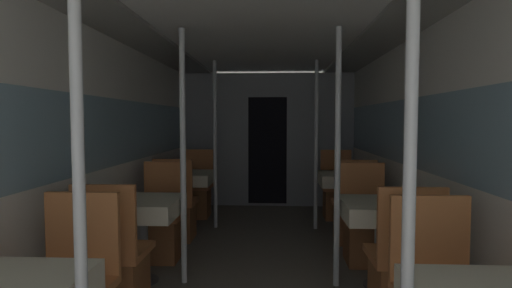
# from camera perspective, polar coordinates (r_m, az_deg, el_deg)

# --- Properties ---
(wall_left) EXTENTS (0.05, 8.31, 2.21)m
(wall_left) POSITION_cam_1_polar(r_m,az_deg,el_deg) (4.02, -20.45, -1.00)
(wall_left) COLOR silver
(wall_left) RESTS_ON ground_plane
(wall_right) EXTENTS (0.05, 8.31, 2.21)m
(wall_right) POSITION_cam_1_polar(r_m,az_deg,el_deg) (3.92, 22.38, -1.15)
(wall_right) COLOR silver
(wall_right) RESTS_ON ground_plane
(ceiling_panel) EXTENTS (2.90, 8.31, 0.07)m
(ceiling_panel) POSITION_cam_1_polar(r_m,az_deg,el_deg) (3.78, 0.69, 16.06)
(ceiling_panel) COLOR white
(ceiling_panel) RESTS_ON wall_left
(bulkhead_far) EXTENTS (2.84, 0.09, 2.21)m
(bulkhead_far) POSITION_cam_1_polar(r_m,az_deg,el_deg) (6.67, 1.66, 0.56)
(bulkhead_far) COLOR gray
(bulkhead_far) RESTS_ON ground_plane
(support_pole_left_0) EXTENTS (0.05, 0.05, 2.21)m
(support_pole_left_0) POSITION_cam_1_polar(r_m,az_deg,el_deg) (1.80, -23.93, -7.08)
(support_pole_left_0) COLOR silver
(support_pole_left_0) RESTS_ON ground_plane
(dining_table_left_1) EXTENTS (0.66, 0.66, 0.74)m
(dining_table_left_1) POSITION_cam_1_polar(r_m,az_deg,el_deg) (3.70, -16.06, -9.21)
(dining_table_left_1) COLOR #4C4C51
(dining_table_left_1) RESTS_ON ground_plane
(chair_left_near_1) EXTENTS (0.46, 0.46, 0.99)m
(chair_left_near_1) POSITION_cam_1_polar(r_m,az_deg,el_deg) (3.26, -19.45, -16.99)
(chair_left_near_1) COLOR #9C5B31
(chair_left_near_1) RESTS_ON ground_plane
(chair_left_far_1) EXTENTS (0.46, 0.46, 0.99)m
(chair_left_far_1) POSITION_cam_1_polar(r_m,az_deg,el_deg) (4.32, -13.41, -11.84)
(chair_left_far_1) COLOR #9C5B31
(chair_left_far_1) RESTS_ON ground_plane
(support_pole_left_1) EXTENTS (0.05, 0.05, 2.21)m
(support_pole_left_1) POSITION_cam_1_polar(r_m,az_deg,el_deg) (3.52, -10.39, -1.90)
(support_pole_left_1) COLOR silver
(support_pole_left_1) RESTS_ON ground_plane
(dining_table_left_2) EXTENTS (0.66, 0.66, 0.74)m
(dining_table_left_2) POSITION_cam_1_polar(r_m,az_deg,el_deg) (5.43, -9.77, -5.14)
(dining_table_left_2) COLOR #4C4C51
(dining_table_left_2) RESTS_ON ground_plane
(chair_left_near_2) EXTENTS (0.46, 0.46, 0.99)m
(chair_left_near_2) POSITION_cam_1_polar(r_m,az_deg,el_deg) (4.93, -11.24, -9.89)
(chair_left_near_2) COLOR #9C5B31
(chair_left_near_2) RESTS_ON ground_plane
(chair_left_far_2) EXTENTS (0.46, 0.46, 0.99)m
(chair_left_far_2) POSITION_cam_1_polar(r_m,az_deg,el_deg) (6.05, -8.51, -7.40)
(chair_left_far_2) COLOR #9C5B31
(chair_left_far_2) RESTS_ON ground_plane
(support_pole_left_2) EXTENTS (0.05, 0.05, 2.21)m
(support_pole_left_2) POSITION_cam_1_polar(r_m,az_deg,el_deg) (5.31, -5.86, -0.12)
(support_pole_left_2) COLOR silver
(support_pole_left_2) RESTS_ON ground_plane
(support_pole_right_0) EXTENTS (0.05, 0.05, 2.21)m
(support_pole_right_0) POSITION_cam_1_polar(r_m,az_deg,el_deg) (1.70, 21.02, -7.67)
(support_pole_right_0) COLOR silver
(support_pole_right_0) RESTS_ON ground_plane
(dining_table_right_1) EXTENTS (0.66, 0.66, 0.74)m
(dining_table_right_1) POSITION_cam_1_polar(r_m,az_deg,el_deg) (3.62, 17.45, -9.52)
(dining_table_right_1) COLOR #4C4C51
(dining_table_right_1) RESTS_ON ground_plane
(chair_right_near_1) EXTENTS (0.46, 0.46, 0.99)m
(chair_right_near_1) POSITION_cam_1_polar(r_m,az_deg,el_deg) (3.17, 20.14, -17.61)
(chair_right_near_1) COLOR #9C5B31
(chair_right_near_1) RESTS_ON ground_plane
(chair_right_far_1) EXTENTS (0.46, 0.46, 0.99)m
(chair_right_far_1) POSITION_cam_1_polar(r_m,az_deg,el_deg) (4.25, 15.34, -12.11)
(chair_right_far_1) COLOR #9C5B31
(chair_right_far_1) RESTS_ON ground_plane
(support_pole_right_1) EXTENTS (0.05, 0.05, 2.21)m
(support_pole_right_1) POSITION_cam_1_polar(r_m,az_deg,el_deg) (3.47, 11.57, -1.99)
(support_pole_right_1) COLOR silver
(support_pole_right_1) RESTS_ON ground_plane
(dining_table_right_2) EXTENTS (0.66, 0.66, 0.74)m
(dining_table_right_2) POSITION_cam_1_polar(r_m,az_deg,el_deg) (5.38, 12.53, -5.25)
(dining_table_right_2) COLOR #4C4C51
(dining_table_right_2) RESTS_ON ground_plane
(chair_right_near_2) EXTENTS (0.46, 0.46, 0.99)m
(chair_right_near_2) POSITION_cam_1_polar(r_m,az_deg,el_deg) (4.87, 13.65, -10.09)
(chair_right_near_2) COLOR #9C5B31
(chair_right_near_2) RESTS_ON ground_plane
(chair_right_far_2) EXTENTS (0.46, 0.46, 0.99)m
(chair_right_far_2) POSITION_cam_1_polar(r_m,az_deg,el_deg) (6.00, 11.54, -7.52)
(chair_right_far_2) COLOR #9C5B31
(chair_right_far_2) RESTS_ON ground_plane
(support_pole_right_2) EXTENTS (0.05, 0.05, 2.21)m
(support_pole_right_2) POSITION_cam_1_polar(r_m,az_deg,el_deg) (5.28, 8.57, -0.16)
(support_pole_right_2) COLOR silver
(support_pole_right_2) RESTS_ON ground_plane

